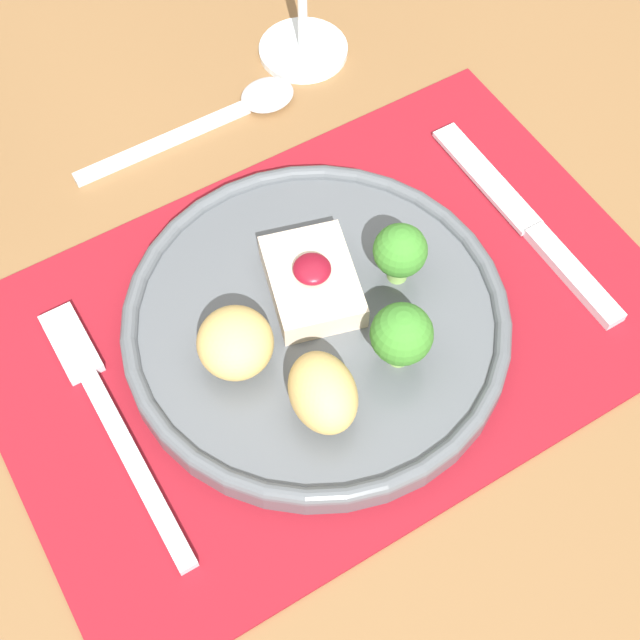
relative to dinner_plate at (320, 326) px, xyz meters
name	(u,v)px	position (x,y,z in m)	size (l,w,h in m)	color
ground_plane	(324,588)	(0.01, 0.01, -0.75)	(8.00, 8.00, 0.00)	#4C4742
dining_table	(327,375)	(0.01, 0.01, -0.09)	(1.37, 1.25, 0.73)	brown
placemat	(328,325)	(0.01, 0.01, -0.02)	(0.46, 0.30, 0.00)	maroon
dinner_plate	(320,326)	(0.00, 0.00, 0.00)	(0.26, 0.26, 0.07)	#4C5156
fork	(106,410)	(-0.15, 0.02, -0.01)	(0.02, 0.21, 0.01)	silver
knife	(536,233)	(0.18, -0.01, -0.01)	(0.02, 0.21, 0.01)	silver
spoon	(234,110)	(0.05, 0.22, -0.01)	(0.19, 0.04, 0.01)	silver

